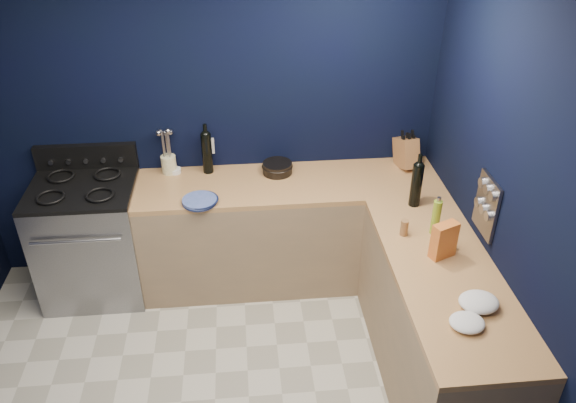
{
  "coord_description": "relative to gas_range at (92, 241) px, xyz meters",
  "views": [
    {
      "loc": [
        0.24,
        -2.29,
        3.07
      ],
      "look_at": [
        0.55,
        1.0,
        1.0
      ],
      "focal_mm": 35.71,
      "sensor_mm": 36.0,
      "label": 1
    }
  ],
  "objects": [
    {
      "name": "wall_back",
      "position": [
        0.93,
        0.34,
        0.84
      ],
      "size": [
        3.5,
        0.02,
        2.6
      ],
      "primitive_type": "cube",
      "color": "black",
      "rests_on": "ground"
    },
    {
      "name": "wall_right",
      "position": [
        2.69,
        -1.42,
        0.84
      ],
      "size": [
        0.02,
        3.5,
        2.6
      ],
      "primitive_type": "cube",
      "color": "black",
      "rests_on": "ground"
    },
    {
      "name": "cab_back",
      "position": [
        1.53,
        0.02,
        -0.03
      ],
      "size": [
        2.3,
        0.63,
        0.86
      ],
      "primitive_type": "cube",
      "color": "#947655",
      "rests_on": "floor"
    },
    {
      "name": "top_back",
      "position": [
        1.53,
        0.02,
        0.42
      ],
      "size": [
        2.3,
        0.63,
        0.04
      ],
      "primitive_type": "cube",
      "color": "brown",
      "rests_on": "cab_back"
    },
    {
      "name": "cab_right",
      "position": [
        2.37,
        -1.13,
        -0.03
      ],
      "size": [
        0.63,
        1.67,
        0.86
      ],
      "primitive_type": "cube",
      "color": "#947655",
      "rests_on": "floor"
    },
    {
      "name": "top_right",
      "position": [
        2.37,
        -1.13,
        0.42
      ],
      "size": [
        0.63,
        1.67,
        0.04
      ],
      "primitive_type": "cube",
      "color": "brown",
      "rests_on": "cab_right"
    },
    {
      "name": "gas_range",
      "position": [
        0.0,
        0.0,
        0.0
      ],
      "size": [
        0.76,
        0.66,
        0.92
      ],
      "primitive_type": "cube",
      "color": "gray",
      "rests_on": "floor"
    },
    {
      "name": "oven_door",
      "position": [
        0.0,
        -0.32,
        -0.01
      ],
      "size": [
        0.59,
        0.02,
        0.42
      ],
      "primitive_type": "cube",
      "color": "black",
      "rests_on": "gas_range"
    },
    {
      "name": "cooktop",
      "position": [
        0.0,
        0.0,
        0.48
      ],
      "size": [
        0.76,
        0.66,
        0.03
      ],
      "primitive_type": "cube",
      "color": "black",
      "rests_on": "gas_range"
    },
    {
      "name": "backguard",
      "position": [
        0.0,
        0.3,
        0.58
      ],
      "size": [
        0.76,
        0.06,
        0.2
      ],
      "primitive_type": "cube",
      "color": "black",
      "rests_on": "gas_range"
    },
    {
      "name": "spice_panel",
      "position": [
        2.67,
        -0.87,
        0.72
      ],
      "size": [
        0.02,
        0.28,
        0.38
      ],
      "primitive_type": "cube",
      "color": "gray",
      "rests_on": "wall_right"
    },
    {
      "name": "wall_outlet",
      "position": [
        0.93,
        0.32,
        0.62
      ],
      "size": [
        0.09,
        0.02,
        0.13
      ],
      "primitive_type": "cube",
      "color": "white",
      "rests_on": "wall_back"
    },
    {
      "name": "plate_stack",
      "position": [
        0.87,
        -0.22,
        0.46
      ],
      "size": [
        0.25,
        0.25,
        0.03
      ],
      "primitive_type": "cylinder",
      "rotation": [
        0.0,
        0.0,
        -0.01
      ],
      "color": "#3C5997",
      "rests_on": "top_back"
    },
    {
      "name": "ramekin",
      "position": [
        0.66,
        0.24,
        0.46
      ],
      "size": [
        0.11,
        0.11,
        0.04
      ],
      "primitive_type": "cylinder",
      "rotation": [
        0.0,
        0.0,
        -0.24
      ],
      "color": "white",
      "rests_on": "top_back"
    },
    {
      "name": "utensil_crock",
      "position": [
        0.62,
        0.25,
        0.51
      ],
      "size": [
        0.15,
        0.15,
        0.14
      ],
      "primitive_type": "cylinder",
      "rotation": [
        0.0,
        0.0,
        -0.41
      ],
      "color": "#EFE9BF",
      "rests_on": "top_back"
    },
    {
      "name": "wine_bottle_back",
      "position": [
        0.92,
        0.23,
        0.6
      ],
      "size": [
        0.1,
        0.1,
        0.32
      ],
      "primitive_type": "cylinder",
      "rotation": [
        0.0,
        0.0,
        -0.34
      ],
      "color": "black",
      "rests_on": "top_back"
    },
    {
      "name": "lemon_basket",
      "position": [
        1.45,
        0.16,
        0.48
      ],
      "size": [
        0.29,
        0.29,
        0.09
      ],
      "primitive_type": "cylinder",
      "rotation": [
        0.0,
        0.0,
        0.37
      ],
      "color": "black",
      "rests_on": "top_back"
    },
    {
      "name": "knife_block",
      "position": [
        2.47,
        0.19,
        0.56
      ],
      "size": [
        0.18,
        0.29,
        0.28
      ],
      "primitive_type": "cube",
      "rotation": [
        -0.31,
        0.0,
        0.21
      ],
      "color": "brown",
      "rests_on": "top_back"
    },
    {
      "name": "wine_bottle_right",
      "position": [
        2.38,
        -0.39,
        0.6
      ],
      "size": [
        0.1,
        0.1,
        0.32
      ],
      "primitive_type": "cylinder",
      "rotation": [
        0.0,
        0.0,
        0.32
      ],
      "color": "black",
      "rests_on": "top_right"
    },
    {
      "name": "oil_bottle",
      "position": [
        2.41,
        -0.74,
        0.56
      ],
      "size": [
        0.06,
        0.06,
        0.24
      ],
      "primitive_type": "cylinder",
      "rotation": [
        0.0,
        0.0,
        0.02
      ],
      "color": "#7EA122",
      "rests_on": "top_right"
    },
    {
      "name": "spice_jar_near",
      "position": [
        2.21,
        -0.74,
        0.5
      ],
      "size": [
        0.05,
        0.05,
        0.11
      ],
      "primitive_type": "cylinder",
      "rotation": [
        0.0,
        0.0,
        0.02
      ],
      "color": "olive",
      "rests_on": "top_right"
    },
    {
      "name": "spice_jar_far",
      "position": [
        2.46,
        -0.9,
        0.48
      ],
      "size": [
        0.05,
        0.05,
        0.08
      ],
      "primitive_type": "cylinder",
      "rotation": [
        0.0,
        0.0,
        0.35
      ],
      "color": "olive",
      "rests_on": "top_right"
    },
    {
      "name": "crouton_bag",
      "position": [
        2.38,
        -0.98,
        0.56
      ],
      "size": [
        0.18,
        0.13,
        0.23
      ],
      "primitive_type": "cube",
      "rotation": [
        0.0,
        0.0,
        0.41
      ],
      "color": "red",
      "rests_on": "top_right"
    },
    {
      "name": "towel_front",
      "position": [
        2.43,
        -1.45,
        0.48
      ],
      "size": [
        0.26,
        0.23,
        0.08
      ],
      "primitive_type": "ellipsoid",
      "rotation": [
        0.0,
        0.0,
        0.2
      ],
      "color": "white",
      "rests_on": "top_right"
    },
    {
      "name": "towel_end",
      "position": [
        2.32,
        -1.59,
        0.47
      ],
      "size": [
        0.21,
        0.2,
        0.06
      ],
      "primitive_type": "ellipsoid",
      "rotation": [
        0.0,
        0.0,
        -0.17
      ],
      "color": "white",
      "rests_on": "top_right"
    }
  ]
}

